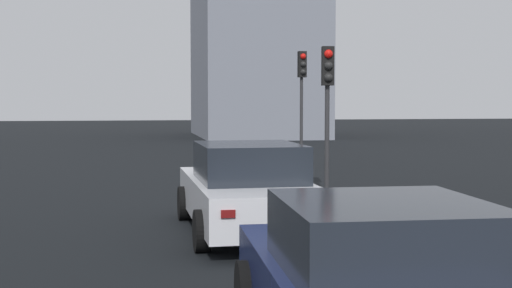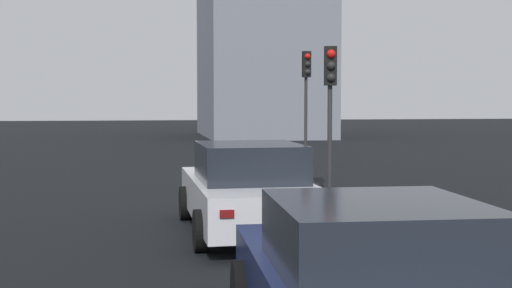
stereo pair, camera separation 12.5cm
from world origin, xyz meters
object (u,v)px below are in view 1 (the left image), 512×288
object	(u,v)px
car_white_lead	(247,190)
traffic_light_near_right	(302,83)
traffic_light_near_left	(328,89)
car_navy_second	(378,285)

from	to	relation	value
car_white_lead	traffic_light_near_right	distance (m)	12.79
traffic_light_near_left	traffic_light_near_right	xyz separation A→B (m)	(8.01, -1.37, 0.32)
car_white_lead	car_navy_second	distance (m)	6.14
car_white_lead	traffic_light_near_left	world-z (taller)	traffic_light_near_left
car_white_lead	car_navy_second	xyz separation A→B (m)	(-6.14, -0.10, -0.04)
car_white_lead	traffic_light_near_right	xyz separation A→B (m)	(11.99, -3.92, 2.12)
car_navy_second	car_white_lead	bearing A→B (deg)	3.14
car_white_lead	car_navy_second	world-z (taller)	car_white_lead
car_navy_second	traffic_light_near_left	bearing A→B (deg)	-11.42
car_white_lead	traffic_light_near_left	bearing A→B (deg)	-33.62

